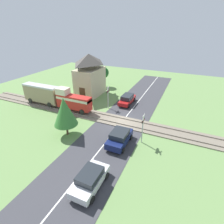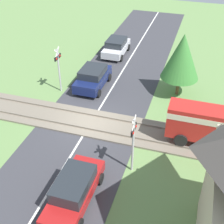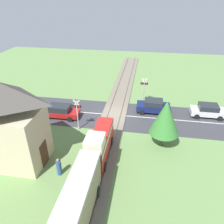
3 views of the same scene
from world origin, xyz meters
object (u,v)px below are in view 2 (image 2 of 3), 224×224
(car_near_crossing, at_px, (93,77))
(crossing_signal_west_approach, at_px, (58,64))
(crossing_signal_east_approach, at_px, (133,138))
(car_far_side, at_px, (74,189))
(car_behind_queue, at_px, (116,47))

(car_near_crossing, xyz_separation_m, crossing_signal_west_approach, (1.25, -2.09, 1.36))
(car_near_crossing, bearing_deg, crossing_signal_west_approach, -59.00)
(crossing_signal_west_approach, height_order, crossing_signal_east_approach, same)
(crossing_signal_west_approach, bearing_deg, car_far_side, 28.59)
(car_near_crossing, height_order, crossing_signal_west_approach, crossing_signal_west_approach)
(car_behind_queue, height_order, crossing_signal_west_approach, crossing_signal_west_approach)
(car_behind_queue, bearing_deg, crossing_signal_west_approach, -15.85)
(crossing_signal_east_approach, bearing_deg, crossing_signal_west_approach, -131.94)
(car_far_side, height_order, crossing_signal_west_approach, crossing_signal_west_approach)
(car_far_side, distance_m, crossing_signal_east_approach, 3.75)
(car_behind_queue, bearing_deg, crossing_signal_east_approach, 19.95)
(car_far_side, bearing_deg, crossing_signal_west_approach, -151.41)
(car_behind_queue, xyz_separation_m, crossing_signal_west_approach, (7.34, -2.09, 1.40))
(car_far_side, relative_size, crossing_signal_west_approach, 1.26)
(car_behind_queue, distance_m, crossing_signal_east_approach, 14.62)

